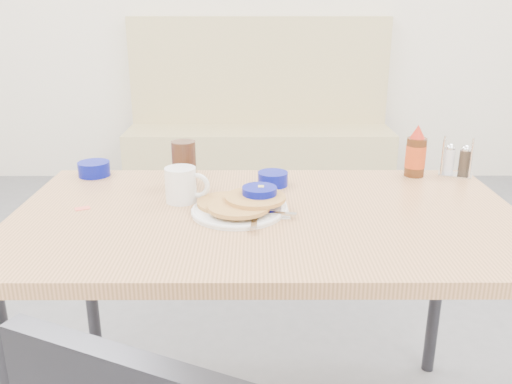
{
  "coord_description": "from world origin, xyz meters",
  "views": [
    {
      "loc": [
        -0.03,
        -1.14,
        1.3
      ],
      "look_at": [
        -0.03,
        0.25,
        0.82
      ],
      "focal_mm": 38.0,
      "sensor_mm": 36.0,
      "label": 1
    }
  ],
  "objects_px": {
    "creamer_bowl": "(94,169)",
    "butter_bowl": "(273,179)",
    "dining_table": "(266,233)",
    "condiment_caddy": "(456,163)",
    "amber_tumbler": "(184,164)",
    "coffee_mug": "(182,184)",
    "grits_setting": "(260,200)",
    "booth_bench": "(259,140)",
    "pancake_plate": "(239,207)",
    "syrup_bottle": "(416,154)"
  },
  "relations": [
    {
      "from": "creamer_bowl",
      "to": "butter_bowl",
      "type": "bearing_deg",
      "value": -9.86
    },
    {
      "from": "dining_table",
      "to": "condiment_caddy",
      "type": "relative_size",
      "value": 11.07
    },
    {
      "from": "dining_table",
      "to": "amber_tumbler",
      "type": "xyz_separation_m",
      "value": [
        -0.25,
        0.24,
        0.13
      ]
    },
    {
      "from": "coffee_mug",
      "to": "creamer_bowl",
      "type": "xyz_separation_m",
      "value": [
        -0.33,
        0.25,
        -0.03
      ]
    },
    {
      "from": "grits_setting",
      "to": "dining_table",
      "type": "bearing_deg",
      "value": -51.48
    },
    {
      "from": "booth_bench",
      "to": "pancake_plate",
      "type": "distance_m",
      "value": 2.57
    },
    {
      "from": "creamer_bowl",
      "to": "condiment_caddy",
      "type": "xyz_separation_m",
      "value": [
        1.21,
        0.0,
        0.02
      ]
    },
    {
      "from": "butter_bowl",
      "to": "syrup_bottle",
      "type": "height_order",
      "value": "syrup_bottle"
    },
    {
      "from": "creamer_bowl",
      "to": "syrup_bottle",
      "type": "height_order",
      "value": "syrup_bottle"
    },
    {
      "from": "booth_bench",
      "to": "syrup_bottle",
      "type": "distance_m",
      "value": 2.31
    },
    {
      "from": "coffee_mug",
      "to": "condiment_caddy",
      "type": "bearing_deg",
      "value": 15.97
    },
    {
      "from": "pancake_plate",
      "to": "creamer_bowl",
      "type": "height_order",
      "value": "creamer_bowl"
    },
    {
      "from": "pancake_plate",
      "to": "condiment_caddy",
      "type": "relative_size",
      "value": 2.16
    },
    {
      "from": "dining_table",
      "to": "creamer_bowl",
      "type": "distance_m",
      "value": 0.67
    },
    {
      "from": "pancake_plate",
      "to": "coffee_mug",
      "type": "bearing_deg",
      "value": 151.24
    },
    {
      "from": "dining_table",
      "to": "coffee_mug",
      "type": "height_order",
      "value": "coffee_mug"
    },
    {
      "from": "creamer_bowl",
      "to": "condiment_caddy",
      "type": "bearing_deg",
      "value": 0.0
    },
    {
      "from": "pancake_plate",
      "to": "butter_bowl",
      "type": "relative_size",
      "value": 2.88
    },
    {
      "from": "dining_table",
      "to": "condiment_caddy",
      "type": "xyz_separation_m",
      "value": [
        0.64,
        0.34,
        0.11
      ]
    },
    {
      "from": "creamer_bowl",
      "to": "amber_tumbler",
      "type": "distance_m",
      "value": 0.33
    },
    {
      "from": "grits_setting",
      "to": "condiment_caddy",
      "type": "height_order",
      "value": "condiment_caddy"
    },
    {
      "from": "syrup_bottle",
      "to": "coffee_mug",
      "type": "bearing_deg",
      "value": -161.47
    },
    {
      "from": "pancake_plate",
      "to": "syrup_bottle",
      "type": "bearing_deg",
      "value": 30.53
    },
    {
      "from": "condiment_caddy",
      "to": "amber_tumbler",
      "type": "bearing_deg",
      "value": -152.36
    },
    {
      "from": "grits_setting",
      "to": "creamer_bowl",
      "type": "xyz_separation_m",
      "value": [
        -0.55,
        0.32,
        -0.01
      ]
    },
    {
      "from": "coffee_mug",
      "to": "butter_bowl",
      "type": "xyz_separation_m",
      "value": [
        0.27,
        0.15,
        -0.03
      ]
    },
    {
      "from": "dining_table",
      "to": "butter_bowl",
      "type": "xyz_separation_m",
      "value": [
        0.03,
        0.24,
        0.08
      ]
    },
    {
      "from": "booth_bench",
      "to": "coffee_mug",
      "type": "bearing_deg",
      "value": -95.63
    },
    {
      "from": "creamer_bowl",
      "to": "syrup_bottle",
      "type": "bearing_deg",
      "value": -0.2
    },
    {
      "from": "grits_setting",
      "to": "syrup_bottle",
      "type": "distance_m",
      "value": 0.61
    },
    {
      "from": "butter_bowl",
      "to": "grits_setting",
      "type": "bearing_deg",
      "value": -101.71
    },
    {
      "from": "creamer_bowl",
      "to": "booth_bench",
      "type": "bearing_deg",
      "value": 75.46
    },
    {
      "from": "dining_table",
      "to": "pancake_plate",
      "type": "xyz_separation_m",
      "value": [
        -0.08,
        -0.0,
        0.08
      ]
    },
    {
      "from": "dining_table",
      "to": "syrup_bottle",
      "type": "height_order",
      "value": "syrup_bottle"
    },
    {
      "from": "amber_tumbler",
      "to": "grits_setting",
      "type": "bearing_deg",
      "value": -42.37
    },
    {
      "from": "pancake_plate",
      "to": "creamer_bowl",
      "type": "bearing_deg",
      "value": 145.19
    },
    {
      "from": "creamer_bowl",
      "to": "condiment_caddy",
      "type": "distance_m",
      "value": 1.21
    },
    {
      "from": "condiment_caddy",
      "to": "syrup_bottle",
      "type": "xyz_separation_m",
      "value": [
        -0.14,
        -0.0,
        0.03
      ]
    },
    {
      "from": "butter_bowl",
      "to": "amber_tumbler",
      "type": "relative_size",
      "value": 0.67
    },
    {
      "from": "booth_bench",
      "to": "dining_table",
      "type": "relative_size",
      "value": 1.36
    },
    {
      "from": "dining_table",
      "to": "pancake_plate",
      "type": "height_order",
      "value": "pancake_plate"
    },
    {
      "from": "coffee_mug",
      "to": "amber_tumbler",
      "type": "relative_size",
      "value": 0.93
    },
    {
      "from": "dining_table",
      "to": "syrup_bottle",
      "type": "bearing_deg",
      "value": 33.92
    },
    {
      "from": "coffee_mug",
      "to": "syrup_bottle",
      "type": "xyz_separation_m",
      "value": [
        0.74,
        0.25,
        0.02
      ]
    },
    {
      "from": "pancake_plate",
      "to": "creamer_bowl",
      "type": "relative_size",
      "value": 2.62
    },
    {
      "from": "creamer_bowl",
      "to": "condiment_caddy",
      "type": "height_order",
      "value": "condiment_caddy"
    },
    {
      "from": "booth_bench",
      "to": "coffee_mug",
      "type": "relative_size",
      "value": 14.43
    },
    {
      "from": "grits_setting",
      "to": "condiment_caddy",
      "type": "distance_m",
      "value": 0.73
    },
    {
      "from": "booth_bench",
      "to": "butter_bowl",
      "type": "distance_m",
      "value": 2.34
    },
    {
      "from": "dining_table",
      "to": "grits_setting",
      "type": "bearing_deg",
      "value": 128.52
    }
  ]
}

